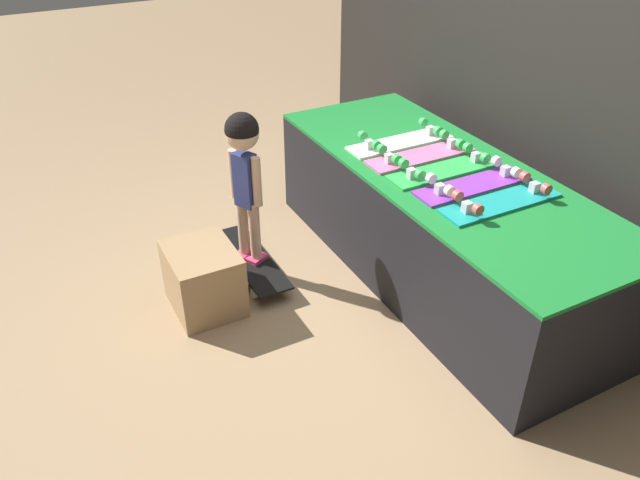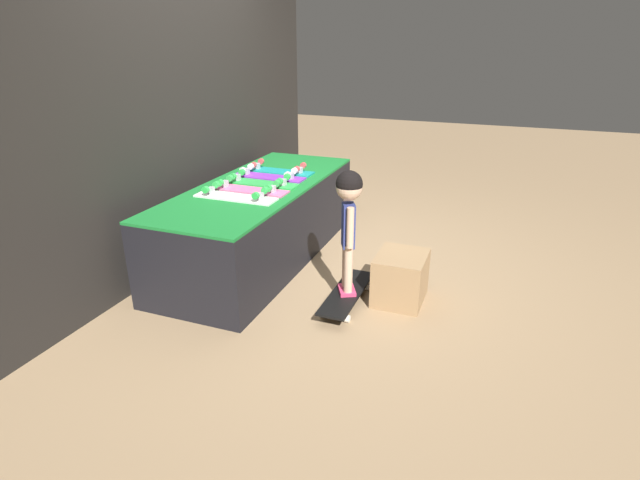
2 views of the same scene
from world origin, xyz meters
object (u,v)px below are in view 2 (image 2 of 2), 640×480
object	(u,v)px
skateboard_purple_on_rack	(269,176)
skateboard_on_floor	(347,294)
skateboard_pink_on_rack	(249,189)
storage_box	(400,278)
skateboard_green_on_rack	(260,182)
skateboard_teal_on_rack	(278,170)
skateboard_white_on_rack	(236,196)
child	(349,210)

from	to	relation	value
skateboard_purple_on_rack	skateboard_on_floor	xyz separation A→B (m)	(-0.71, -0.95, -0.60)
skateboard_pink_on_rack	storage_box	size ratio (longest dim) A/B	1.56
skateboard_green_on_rack	skateboard_teal_on_rack	xyz separation A→B (m)	(0.41, 0.03, 0.00)
storage_box	skateboard_teal_on_rack	bearing A→B (deg)	60.65
skateboard_white_on_rack	skateboard_on_floor	size ratio (longest dim) A/B	0.86
skateboard_green_on_rack	skateboard_teal_on_rack	size ratio (longest dim) A/B	1.00
skateboard_white_on_rack	skateboard_pink_on_rack	size ratio (longest dim) A/B	1.00
skateboard_white_on_rack	storage_box	xyz separation A→B (m)	(0.09, -1.27, -0.50)
skateboard_white_on_rack	skateboard_green_on_rack	xyz separation A→B (m)	(0.41, 0.00, 0.00)
skateboard_pink_on_rack	storage_box	distance (m)	1.37
skateboard_on_floor	skateboard_purple_on_rack	bearing A→B (deg)	53.19
storage_box	skateboard_green_on_rack	bearing A→B (deg)	75.76
skateboard_white_on_rack	child	xyz separation A→B (m)	(-0.10, -0.93, 0.04)
skateboard_white_on_rack	skateboard_teal_on_rack	distance (m)	0.82
skateboard_pink_on_rack	skateboard_purple_on_rack	world-z (taller)	same
skateboard_on_floor	child	world-z (taller)	child
skateboard_on_floor	child	distance (m)	0.64
skateboard_white_on_rack	skateboard_teal_on_rack	bearing A→B (deg)	2.28
skateboard_pink_on_rack	storage_box	xyz separation A→B (m)	(-0.12, -1.27, -0.50)
skateboard_pink_on_rack	skateboard_teal_on_rack	size ratio (longest dim) A/B	1.00
skateboard_teal_on_rack	storage_box	distance (m)	1.57
skateboard_pink_on_rack	skateboard_on_floor	bearing A→B (deg)	-108.25
child	skateboard_teal_on_rack	bearing A→B (deg)	19.58
skateboard_teal_on_rack	skateboard_purple_on_rack	bearing A→B (deg)	-178.88
skateboard_green_on_rack	skateboard_on_floor	distance (m)	1.22
skateboard_white_on_rack	skateboard_pink_on_rack	xyz separation A→B (m)	(0.20, -0.00, 0.00)
skateboard_teal_on_rack	child	xyz separation A→B (m)	(-0.92, -0.96, 0.04)
skateboard_pink_on_rack	skateboard_on_floor	xyz separation A→B (m)	(-0.30, -0.92, -0.60)
skateboard_green_on_rack	skateboard_purple_on_rack	bearing A→B (deg)	7.14
skateboard_green_on_rack	skateboard_teal_on_rack	bearing A→B (deg)	4.14
skateboard_purple_on_rack	skateboard_on_floor	world-z (taller)	skateboard_purple_on_rack
storage_box	skateboard_pink_on_rack	bearing A→B (deg)	84.68
skateboard_teal_on_rack	storage_box	world-z (taller)	skateboard_teal_on_rack
skateboard_pink_on_rack	child	size ratio (longest dim) A/B	0.72
skateboard_purple_on_rack	child	distance (m)	1.19
skateboard_white_on_rack	skateboard_teal_on_rack	xyz separation A→B (m)	(0.82, 0.03, 0.00)
skateboard_green_on_rack	storage_box	xyz separation A→B (m)	(-0.32, -1.27, -0.50)
skateboard_on_floor	child	size ratio (longest dim) A/B	0.84
skateboard_pink_on_rack	skateboard_teal_on_rack	distance (m)	0.61
skateboard_pink_on_rack	child	distance (m)	0.97
skateboard_on_floor	storage_box	world-z (taller)	storage_box
skateboard_pink_on_rack	skateboard_white_on_rack	bearing A→B (deg)	179.73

